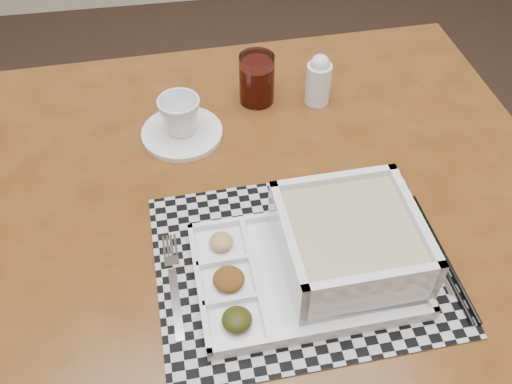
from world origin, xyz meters
TOP-DOWN VIEW (x-y plane):
  - dining_table at (0.86, 0.42)m, footprint 1.02×1.02m
  - placemat at (0.88, 0.31)m, footprint 0.44×0.36m
  - serving_tray at (0.93, 0.29)m, footprint 0.33×0.23m
  - fork at (0.69, 0.30)m, footprint 0.02×0.19m
  - spoon at (1.07, 0.35)m, footprint 0.04×0.18m
  - chopsticks at (1.09, 0.28)m, footprint 0.03×0.24m
  - saucer at (0.72, 0.63)m, footprint 0.15×0.15m
  - cup at (0.72, 0.63)m, footprint 0.08×0.08m
  - juice_glass at (0.88, 0.71)m, footprint 0.07×0.07m
  - creamer_bottle at (0.99, 0.69)m, footprint 0.05×0.05m

SIDE VIEW (x-z plane):
  - dining_table at x=0.86m, z-range 0.29..1.03m
  - placemat at x=0.88m, z-range 0.74..0.74m
  - fork at x=0.69m, z-range 0.74..0.74m
  - saucer at x=0.72m, z-range 0.74..0.75m
  - spoon at x=1.07m, z-range 0.74..0.75m
  - chopsticks at x=1.09m, z-range 0.74..0.75m
  - serving_tray at x=0.93m, z-range 0.73..0.83m
  - cup at x=0.72m, z-range 0.75..0.82m
  - juice_glass at x=0.88m, z-range 0.73..0.83m
  - creamer_bottle at x=0.99m, z-range 0.74..0.84m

